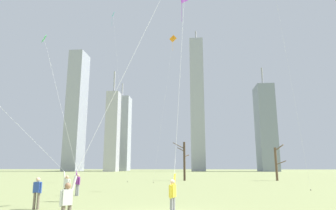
% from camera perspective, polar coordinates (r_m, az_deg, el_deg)
% --- Properties ---
extents(kite_flyer_foreground_right_white, '(16.40, 1.33, 16.40)m').
position_cam_1_polar(kite_flyer_foreground_right_white, '(21.18, -23.81, -9.17)').
color(kite_flyer_foreground_right_white, '#726656').
rests_on(kite_flyer_foreground_right_white, ground).
extents(kite_flyer_far_back_purple, '(0.94, 4.86, 13.76)m').
position_cam_1_polar(kite_flyer_far_back_purple, '(14.15, 1.34, -9.99)').
color(kite_flyer_far_back_purple, gray).
rests_on(kite_flyer_far_back_purple, ground).
extents(kite_flyer_midfield_right_green, '(6.28, 4.21, 15.14)m').
position_cam_1_polar(kite_flyer_midfield_right_green, '(24.95, -18.26, -9.43)').
color(kite_flyer_midfield_right_green, gray).
rests_on(kite_flyer_midfield_right_green, ground).
extents(kite_flyer_midfield_left_yellow, '(6.51, 8.31, 21.50)m').
position_cam_1_polar(kite_flyer_midfield_left_yellow, '(13.33, -8.67, 4.37)').
color(kite_flyer_midfield_left_yellow, '#726656').
rests_on(kite_flyer_midfield_left_yellow, ground).
extents(bystander_strolling_midfield, '(0.51, 0.24, 1.62)m').
position_cam_1_polar(bystander_strolling_midfield, '(17.43, -24.09, -15.07)').
color(bystander_strolling_midfield, '#726656').
rests_on(bystander_strolling_midfield, ground).
extents(distant_kite_low_near_trees_teal, '(4.87, 5.72, 29.61)m').
position_cam_1_polar(distant_kite_low_near_trees_teal, '(54.70, -10.43, 15.21)').
color(distant_kite_low_near_trees_teal, teal).
rests_on(distant_kite_low_near_trees_teal, ground).
extents(distant_kite_high_overhead_orange, '(3.24, 1.23, 21.58)m').
position_cam_1_polar(distant_kite_high_overhead_orange, '(44.56, 0.69, 10.70)').
color(distant_kite_high_overhead_orange, orange).
rests_on(distant_kite_high_overhead_orange, ground).
extents(bare_tree_leftmost, '(2.53, 1.66, 5.97)m').
position_cam_1_polar(bare_tree_leftmost, '(46.92, 3.16, -10.61)').
color(bare_tree_leftmost, '#423326').
rests_on(bare_tree_leftmost, ground).
extents(bare_tree_far_right_edge, '(1.53, 2.93, 5.50)m').
position_cam_1_polar(bare_tree_far_right_edge, '(49.61, 20.33, -10.49)').
color(bare_tree_far_right_edge, brown).
rests_on(bare_tree_far_right_edge, ground).
extents(skyline_slender_spire, '(6.40, 5.89, 67.79)m').
position_cam_1_polar(skyline_slender_spire, '(138.62, 5.69, 0.48)').
color(skyline_slender_spire, '#9EA3AD').
rests_on(skyline_slender_spire, ground).
extents(skyline_wide_slab, '(6.52, 10.61, 55.40)m').
position_cam_1_polar(skyline_wide_slab, '(142.48, -17.37, -0.94)').
color(skyline_wide_slab, '#9EA3AD').
rests_on(skyline_wide_slab, ground).
extents(skyline_mid_tower_left, '(8.57, 8.12, 43.67)m').
position_cam_1_polar(skyline_mid_tower_left, '(147.54, -9.12, -5.42)').
color(skyline_mid_tower_left, '#9EA3AD').
rests_on(skyline_mid_tower_left, ground).
extents(skyline_tall_tower, '(7.22, 11.39, 46.11)m').
position_cam_1_polar(skyline_tall_tower, '(135.19, 18.45, -4.18)').
color(skyline_tall_tower, gray).
rests_on(skyline_tall_tower, ground).
extents(skyline_short_annex, '(5.24, 5.82, 43.65)m').
position_cam_1_polar(skyline_short_annex, '(128.34, -10.72, -4.91)').
color(skyline_short_annex, '#B2B2B7').
rests_on(skyline_short_annex, ground).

